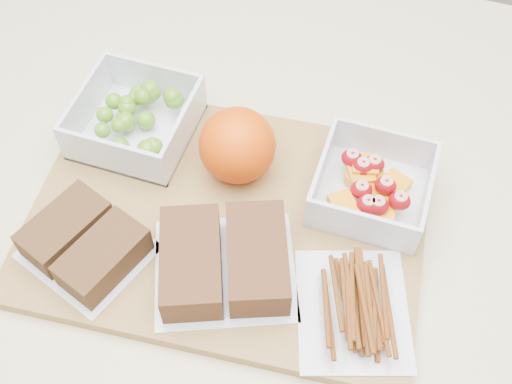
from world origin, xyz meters
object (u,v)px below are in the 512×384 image
fruit_container (371,187)px  sandwich_bag_left (85,243)px  grape_container (138,119)px  orange (237,146)px  sandwich_bag_center (224,261)px  pretzel_bag (354,304)px  cutting_board (227,220)px

fruit_container → sandwich_bag_left: 0.31m
grape_container → orange: 0.13m
fruit_container → sandwich_bag_center: (-0.12, -0.13, 0.00)m
pretzel_bag → orange: bearing=141.9°
cutting_board → sandwich_bag_center: bearing=-77.1°
sandwich_bag_center → pretzel_bag: size_ratio=1.13×
orange → pretzel_bag: (0.16, -0.13, -0.03)m
orange → pretzel_bag: 0.21m
grape_container → sandwich_bag_left: grape_container is taller
cutting_board → sandwich_bag_center: (0.02, -0.06, 0.03)m
orange → sandwich_bag_left: 0.19m
fruit_container → orange: bearing=-177.0°
cutting_board → pretzel_bag: bearing=-27.9°
sandwich_bag_left → fruit_container: bearing=31.2°
grape_container → cutting_board: bearing=-30.0°
orange → sandwich_bag_left: (-0.11, -0.15, -0.02)m
cutting_board → fruit_container: (0.14, 0.07, 0.03)m
grape_container → sandwich_bag_left: bearing=-84.8°
pretzel_bag → grape_container: bearing=153.7°
cutting_board → sandwich_bag_center: size_ratio=2.35×
orange → sandwich_bag_left: orange is taller
sandwich_bag_left → pretzel_bag: 0.28m
cutting_board → grape_container: size_ratio=3.31×
fruit_container → sandwich_bag_left: (-0.26, -0.16, -0.00)m
cutting_board → grape_container: 0.16m
sandwich_bag_left → grape_container: bearing=95.2°
grape_container → pretzel_bag: grape_container is taller
orange → sandwich_bag_center: (0.03, -0.13, -0.02)m
cutting_board → sandwich_bag_left: bearing=-149.8°
orange → sandwich_bag_left: size_ratio=0.58×
orange → grape_container: bearing=173.0°
fruit_container → orange: (-0.15, -0.01, 0.02)m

